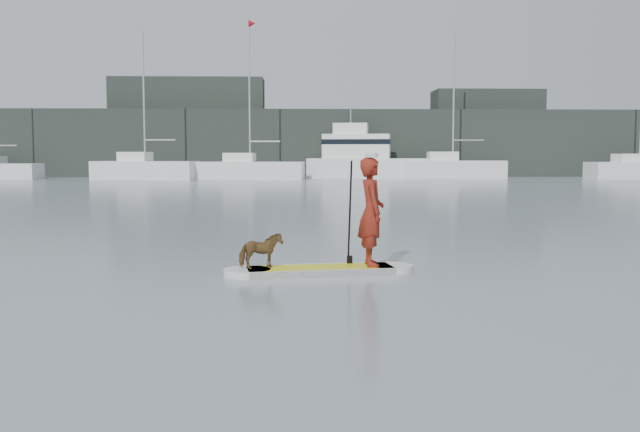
{
  "coord_description": "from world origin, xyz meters",
  "views": [
    {
      "loc": [
        -0.15,
        -13.14,
        2.06
      ],
      "look_at": [
        0.28,
        -1.03,
        1.0
      ],
      "focal_mm": 40.0,
      "sensor_mm": 36.0,
      "label": 1
    }
  ],
  "objects_px": {
    "paddler": "(371,212)",
    "sailboat_d": "(249,168)",
    "sailboat_f": "(638,168)",
    "paddleboard": "(320,270)",
    "motor_yacht_a": "(363,158)",
    "sailboat_c": "(144,169)",
    "sailboat_e": "(452,168)",
    "dog": "(261,251)"
  },
  "relations": [
    {
      "from": "sailboat_c",
      "to": "sailboat_e",
      "type": "height_order",
      "value": "sailboat_e"
    },
    {
      "from": "paddleboard",
      "to": "motor_yacht_a",
      "type": "distance_m",
      "value": 48.58
    },
    {
      "from": "paddleboard",
      "to": "sailboat_d",
      "type": "bearing_deg",
      "value": 87.03
    },
    {
      "from": "dog",
      "to": "sailboat_d",
      "type": "xyz_separation_m",
      "value": [
        -3.05,
        45.27,
        0.47
      ]
    },
    {
      "from": "sailboat_e",
      "to": "dog",
      "type": "bearing_deg",
      "value": -103.8
    },
    {
      "from": "sailboat_c",
      "to": "sailboat_f",
      "type": "relative_size",
      "value": 0.91
    },
    {
      "from": "sailboat_e",
      "to": "motor_yacht_a",
      "type": "height_order",
      "value": "sailboat_e"
    },
    {
      "from": "paddleboard",
      "to": "sailboat_d",
      "type": "xyz_separation_m",
      "value": [
        -4.06,
        45.12,
        0.84
      ]
    },
    {
      "from": "paddler",
      "to": "sailboat_c",
      "type": "xyz_separation_m",
      "value": [
        -13.26,
        44.92,
        -0.19
      ]
    },
    {
      "from": "sailboat_d",
      "to": "sailboat_f",
      "type": "bearing_deg",
      "value": 8.39
    },
    {
      "from": "dog",
      "to": "sailboat_e",
      "type": "bearing_deg",
      "value": -36.51
    },
    {
      "from": "dog",
      "to": "sailboat_c",
      "type": "distance_m",
      "value": 46.6
    },
    {
      "from": "paddler",
      "to": "paddleboard",
      "type": "bearing_deg",
      "value": 93.86
    },
    {
      "from": "paddler",
      "to": "sailboat_d",
      "type": "relative_size",
      "value": 0.15
    },
    {
      "from": "sailboat_e",
      "to": "motor_yacht_a",
      "type": "distance_m",
      "value": 7.46
    },
    {
      "from": "paddleboard",
      "to": "sailboat_e",
      "type": "relative_size",
      "value": 0.27
    },
    {
      "from": "sailboat_c",
      "to": "sailboat_f",
      "type": "xyz_separation_m",
      "value": [
        40.62,
        1.33,
        0.0
      ]
    },
    {
      "from": "paddleboard",
      "to": "motor_yacht_a",
      "type": "relative_size",
      "value": 0.31
    },
    {
      "from": "dog",
      "to": "motor_yacht_a",
      "type": "xyz_separation_m",
      "value": [
        6.4,
        48.4,
        1.3
      ]
    },
    {
      "from": "paddler",
      "to": "sailboat_f",
      "type": "xyz_separation_m",
      "value": [
        27.36,
        46.24,
        -0.19
      ]
    },
    {
      "from": "motor_yacht_a",
      "to": "paddleboard",
      "type": "bearing_deg",
      "value": -86.34
    },
    {
      "from": "paddleboard",
      "to": "sailboat_e",
      "type": "distance_m",
      "value": 48.7
    },
    {
      "from": "sailboat_f",
      "to": "motor_yacht_a",
      "type": "xyz_separation_m",
      "value": [
        -22.86,
        1.88,
        0.85
      ]
    },
    {
      "from": "paddleboard",
      "to": "sailboat_d",
      "type": "distance_m",
      "value": 45.31
    },
    {
      "from": "dog",
      "to": "paddleboard",
      "type": "bearing_deg",
      "value": -102.19
    },
    {
      "from": "paddler",
      "to": "dog",
      "type": "relative_size",
      "value": 2.61
    },
    {
      "from": "sailboat_d",
      "to": "motor_yacht_a",
      "type": "bearing_deg",
      "value": 24.5
    },
    {
      "from": "sailboat_d",
      "to": "dog",
      "type": "bearing_deg",
      "value": -79.97
    },
    {
      "from": "paddleboard",
      "to": "dog",
      "type": "bearing_deg",
      "value": 180.0
    },
    {
      "from": "sailboat_e",
      "to": "motor_yacht_a",
      "type": "relative_size",
      "value": 1.16
    },
    {
      "from": "sailboat_d",
      "to": "paddler",
      "type": "bearing_deg",
      "value": -77.54
    },
    {
      "from": "sailboat_e",
      "to": "sailboat_f",
      "type": "xyz_separation_m",
      "value": [
        15.56,
        -0.63,
        -0.01
      ]
    },
    {
      "from": "sailboat_c",
      "to": "paddleboard",
      "type": "bearing_deg",
      "value": -64.6
    },
    {
      "from": "sailboat_d",
      "to": "sailboat_f",
      "type": "height_order",
      "value": "sailboat_f"
    },
    {
      "from": "sailboat_e",
      "to": "motor_yacht_a",
      "type": "bearing_deg",
      "value": 172.73
    },
    {
      "from": "sailboat_e",
      "to": "motor_yacht_a",
      "type": "xyz_separation_m",
      "value": [
        -7.31,
        1.25,
        0.84
      ]
    },
    {
      "from": "sailboat_e",
      "to": "sailboat_f",
      "type": "distance_m",
      "value": 15.57
    },
    {
      "from": "sailboat_f",
      "to": "sailboat_c",
      "type": "bearing_deg",
      "value": 177.04
    },
    {
      "from": "sailboat_c",
      "to": "sailboat_d",
      "type": "xyz_separation_m",
      "value": [
        8.31,
        0.08,
        0.03
      ]
    },
    {
      "from": "sailboat_d",
      "to": "sailboat_e",
      "type": "xyz_separation_m",
      "value": [
        16.76,
        1.88,
        -0.01
      ]
    },
    {
      "from": "paddler",
      "to": "motor_yacht_a",
      "type": "bearing_deg",
      "value": -9.59
    },
    {
      "from": "sailboat_c",
      "to": "sailboat_f",
      "type": "distance_m",
      "value": 40.64
    }
  ]
}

